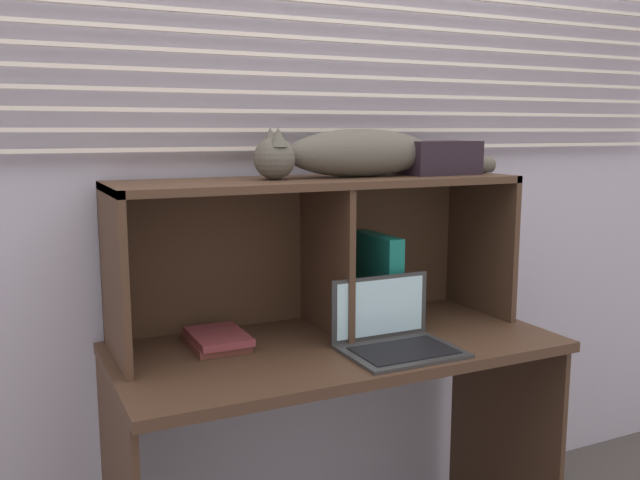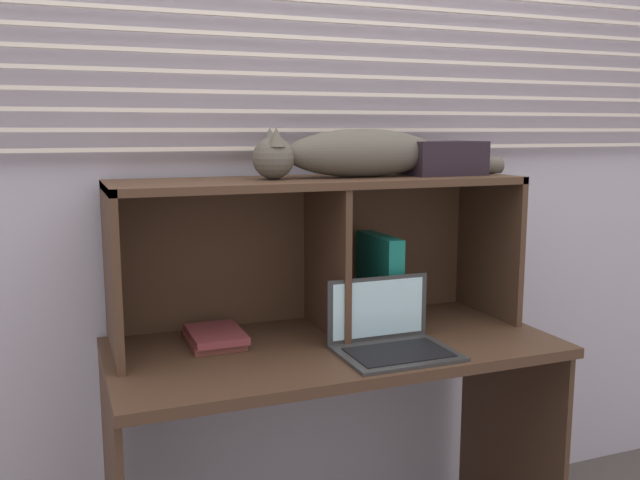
% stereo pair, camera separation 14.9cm
% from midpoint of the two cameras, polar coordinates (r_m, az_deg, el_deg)
% --- Properties ---
extents(back_panel_with_blinds, '(4.40, 0.08, 2.50)m').
position_cam_midpoint_polar(back_panel_with_blinds, '(2.22, -4.47, 6.39)').
color(back_panel_with_blinds, '#B6B1C0').
rests_on(back_panel_with_blinds, ground).
extents(desk, '(1.28, 0.61, 0.75)m').
position_cam_midpoint_polar(desk, '(2.05, -0.71, -12.77)').
color(desk, '#462F20').
rests_on(desk, ground).
extents(hutch_shelf_unit, '(1.22, 0.36, 0.47)m').
position_cam_midpoint_polar(hutch_shelf_unit, '(2.06, -2.41, 1.18)').
color(hutch_shelf_unit, '#462F20').
rests_on(hutch_shelf_unit, desk).
extents(cat, '(0.83, 0.15, 0.15)m').
position_cam_midpoint_polar(cat, '(2.06, 0.83, 7.18)').
color(cat, '#534F44').
rests_on(cat, hutch_shelf_unit).
extents(laptop, '(0.31, 0.24, 0.20)m').
position_cam_midpoint_polar(laptop, '(1.94, 4.04, -8.04)').
color(laptop, '#313131').
rests_on(laptop, desk).
extents(binder_upright, '(0.05, 0.24, 0.29)m').
position_cam_midpoint_polar(binder_upright, '(2.15, 2.78, -3.35)').
color(binder_upright, '#157063').
rests_on(binder_upright, desk).
extents(book_stack, '(0.15, 0.22, 0.04)m').
position_cam_midpoint_polar(book_stack, '(1.99, -10.74, -8.18)').
color(book_stack, brown).
rests_on(book_stack, desk).
extents(storage_box, '(0.24, 0.17, 0.11)m').
position_cam_midpoint_polar(storage_box, '(2.21, 7.84, 6.82)').
color(storage_box, black).
rests_on(storage_box, hutch_shelf_unit).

